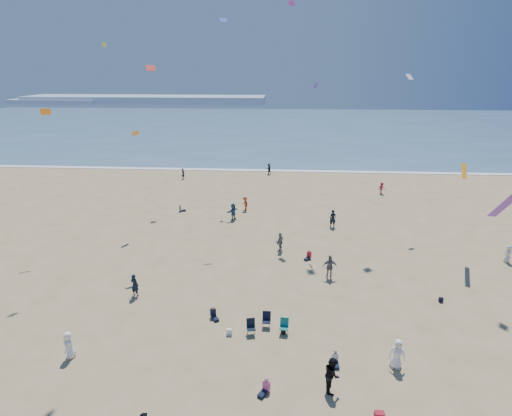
{
  "coord_description": "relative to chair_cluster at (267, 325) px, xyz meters",
  "views": [
    {
      "loc": [
        3.67,
        -16.75,
        15.48
      ],
      "look_at": [
        2.0,
        8.0,
        6.74
      ],
      "focal_mm": 28.0,
      "sensor_mm": 36.0,
      "label": 1
    }
  ],
  "objects": [
    {
      "name": "cooler",
      "position": [
        5.51,
        -6.06,
        -0.35
      ],
      "size": [
        0.45,
        0.3,
        0.3
      ],
      "primitive_type": "cube",
      "color": "#A51727",
      "rests_on": "ground"
    },
    {
      "name": "kites_aloft",
      "position": [
        6.3,
        10.06,
        15.12
      ],
      "size": [
        46.33,
        42.54,
        28.69
      ],
      "color": "red",
      "rests_on": "ground"
    },
    {
      "name": "surf_line",
      "position": [
        -2.96,
        40.98,
        -0.46
      ],
      "size": [
        220.0,
        1.2,
        0.08
      ],
      "primitive_type": "cube",
      "color": "white",
      "rests_on": "ground"
    },
    {
      "name": "seated_group",
      "position": [
        -1.43,
        5.14,
        -0.08
      ],
      "size": [
        15.43,
        26.95,
        0.84
      ],
      "color": "silver",
      "rests_on": "ground"
    },
    {
      "name": "chair_cluster",
      "position": [
        0.0,
        0.0,
        0.0
      ],
      "size": [
        2.68,
        1.45,
        1.0
      ],
      "color": "black",
      "rests_on": "ground"
    },
    {
      "name": "headland_far",
      "position": [
        -62.96,
        165.98,
        1.1
      ],
      "size": [
        110.0,
        20.0,
        3.2
      ],
      "primitive_type": "cube",
      "color": "#7A8EA8",
      "rests_on": "ground"
    },
    {
      "name": "ground",
      "position": [
        -2.96,
        -4.02,
        -0.5
      ],
      "size": [
        220.0,
        220.0,
        0.0
      ],
      "primitive_type": "plane",
      "color": "tan",
      "rests_on": "ground"
    },
    {
      "name": "standing_flyers",
      "position": [
        1.62,
        9.89,
        0.36
      ],
      "size": [
        34.07,
        47.91,
        1.93
      ],
      "color": "#B03C19",
      "rests_on": "ground"
    },
    {
      "name": "white_tote",
      "position": [
        -2.3,
        -0.42,
        -0.3
      ],
      "size": [
        0.35,
        0.2,
        0.4
      ],
      "primitive_type": "cube",
      "color": "white",
      "rests_on": "ground"
    },
    {
      "name": "headland_near",
      "position": [
        -102.96,
        160.98,
        0.5
      ],
      "size": [
        40.0,
        14.0,
        2.0
      ],
      "primitive_type": "cube",
      "color": "#7A8EA8",
      "rests_on": "ground"
    },
    {
      "name": "navy_bag",
      "position": [
        11.99,
        4.18,
        -0.33
      ],
      "size": [
        0.28,
        0.18,
        0.34
      ],
      "primitive_type": "cube",
      "color": "black",
      "rests_on": "ground"
    },
    {
      "name": "black_backpack",
      "position": [
        1.01,
        -0.1,
        -0.31
      ],
      "size": [
        0.3,
        0.22,
        0.38
      ],
      "primitive_type": "cube",
      "color": "black",
      "rests_on": "ground"
    },
    {
      "name": "ocean",
      "position": [
        -2.96,
        90.98,
        -0.47
      ],
      "size": [
        220.0,
        100.0,
        0.06
      ],
      "primitive_type": "cube",
      "color": "#476B84",
      "rests_on": "ground"
    }
  ]
}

